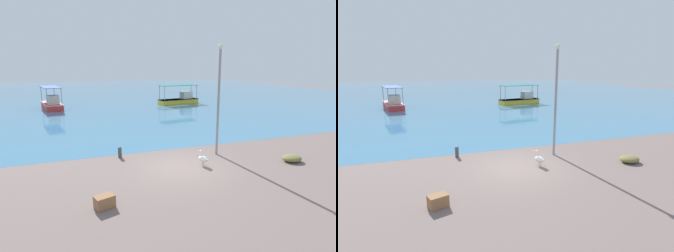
{
  "view_description": "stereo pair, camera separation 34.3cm",
  "coord_description": "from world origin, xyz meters",
  "views": [
    {
      "loc": [
        -4.8,
        -11.52,
        4.88
      ],
      "look_at": [
        0.97,
        4.65,
        1.11
      ],
      "focal_mm": 28.0,
      "sensor_mm": 36.0,
      "label": 1
    },
    {
      "loc": [
        -4.48,
        -11.63,
        4.88
      ],
      "look_at": [
        0.97,
        4.65,
        1.11
      ],
      "focal_mm": 28.0,
      "sensor_mm": 36.0,
      "label": 2
    }
  ],
  "objects": [
    {
      "name": "fishing_boat_center",
      "position": [
        -7.51,
        23.7,
        0.66
      ],
      "size": [
        3.04,
        6.13,
        2.7
      ],
      "color": "red",
      "rests_on": "harbor_water"
    },
    {
      "name": "net_pile",
      "position": [
        5.94,
        -1.2,
        0.18
      ],
      "size": [
        1.03,
        0.88,
        0.36
      ],
      "primitive_type": "ellipsoid",
      "color": "olive",
      "rests_on": "ground"
    },
    {
      "name": "pelican",
      "position": [
        1.15,
        -0.16,
        0.38
      ],
      "size": [
        0.48,
        0.77,
        0.8
      ],
      "color": "#E0997A",
      "rests_on": "ground"
    },
    {
      "name": "ground",
      "position": [
        0.0,
        0.0,
        0.0
      ],
      "size": [
        120.0,
        120.0,
        0.0
      ],
      "primitive_type": "plane",
      "color": "#72605A"
    },
    {
      "name": "cargo_crate",
      "position": [
        -4.06,
        -2.7,
        0.23
      ],
      "size": [
        0.79,
        0.63,
        0.45
      ],
      "primitive_type": "cube",
      "rotation": [
        0.0,
        0.0,
        3.45
      ],
      "color": "#946440",
      "rests_on": "ground"
    },
    {
      "name": "lamp_post",
      "position": [
        2.75,
        1.25,
        3.45
      ],
      "size": [
        0.28,
        0.28,
        6.17
      ],
      "color": "gray",
      "rests_on": "ground"
    },
    {
      "name": "harbor_water",
      "position": [
        0.0,
        48.0,
        0.0
      ],
      "size": [
        110.0,
        90.0,
        0.0
      ],
      "primitive_type": "cube",
      "color": "teal",
      "rests_on": "ground"
    },
    {
      "name": "mooring_bollard",
      "position": [
        -2.64,
        2.55,
        0.33
      ],
      "size": [
        0.22,
        0.22,
        0.62
      ],
      "color": "#47474C",
      "rests_on": "ground"
    },
    {
      "name": "fishing_boat_far_left",
      "position": [
        9.33,
        23.03,
        0.63
      ],
      "size": [
        6.03,
        2.7,
        2.6
      ],
      "color": "yellow",
      "rests_on": "harbor_water"
    }
  ]
}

